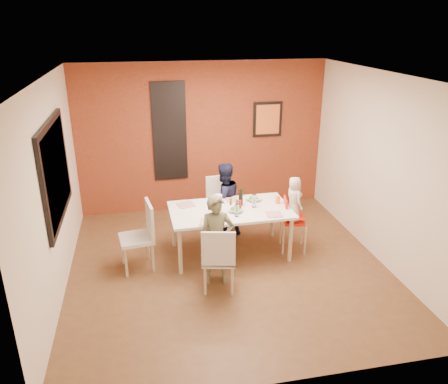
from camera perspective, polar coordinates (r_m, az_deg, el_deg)
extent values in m
plane|color=brown|center=(6.46, 0.53, -9.67)|extent=(4.50, 4.50, 0.00)
cube|color=white|center=(5.56, 0.63, 14.86)|extent=(4.50, 4.50, 0.02)
cube|color=#F0E2C7|center=(7.99, -2.78, 7.07)|extent=(4.50, 0.02, 2.70)
cube|color=#F0E2C7|center=(3.90, 7.51, -9.46)|extent=(4.50, 0.02, 2.70)
cube|color=#F0E2C7|center=(5.86, -21.47, 0.07)|extent=(0.02, 4.50, 2.70)
cube|color=#F0E2C7|center=(6.69, 19.83, 2.86)|extent=(0.02, 4.50, 2.70)
cube|color=maroon|center=(7.97, -2.76, 7.03)|extent=(4.50, 0.02, 2.70)
cube|color=black|center=(5.98, -21.16, 2.56)|extent=(0.05, 1.70, 1.30)
cube|color=black|center=(5.98, -21.02, 2.57)|extent=(0.02, 1.55, 1.15)
cube|color=silver|center=(7.86, -7.13, 7.80)|extent=(0.55, 0.03, 1.70)
cube|color=black|center=(7.85, -7.13, 7.79)|extent=(0.60, 0.03, 1.76)
cube|color=black|center=(8.14, 5.71, 9.43)|extent=(0.54, 0.03, 0.64)
cube|color=orange|center=(8.13, 5.74, 9.41)|extent=(0.44, 0.01, 0.54)
cube|color=white|center=(6.47, 0.82, -2.40)|extent=(1.80, 1.02, 0.04)
cylinder|color=#CBB297|center=(6.15, -5.75, -7.75)|extent=(0.06, 0.06, 0.70)
cylinder|color=#CBB297|center=(6.88, -6.60, -4.42)|extent=(0.06, 0.06, 0.70)
cylinder|color=#CBB297|center=(6.49, 8.68, -6.20)|extent=(0.06, 0.06, 0.70)
cylinder|color=#CBB297|center=(7.19, 6.37, -3.20)|extent=(0.06, 0.06, 0.70)
cube|color=beige|center=(5.77, -0.67, -8.71)|extent=(0.51, 0.51, 0.05)
cube|color=beige|center=(5.48, -0.74, -7.54)|extent=(0.43, 0.13, 0.49)
cylinder|color=tan|center=(6.04, 1.08, -9.75)|extent=(0.04, 0.04, 0.42)
cylinder|color=tan|center=(5.74, 1.08, -11.57)|extent=(0.04, 0.04, 0.42)
cylinder|color=tan|center=(6.05, -2.29, -9.71)|extent=(0.04, 0.04, 0.42)
cylinder|color=tan|center=(5.75, -2.49, -11.53)|extent=(0.04, 0.04, 0.42)
cube|color=white|center=(7.28, -0.29, -1.96)|extent=(0.48, 0.48, 0.05)
cube|color=white|center=(7.36, -0.75, 0.36)|extent=(0.43, 0.09, 0.49)
cylinder|color=tan|center=(7.18, -1.20, -4.35)|extent=(0.04, 0.04, 0.42)
cylinder|color=tan|center=(7.48, -1.98, -3.22)|extent=(0.04, 0.04, 0.42)
cylinder|color=tan|center=(7.28, 1.46, -3.97)|extent=(0.04, 0.04, 0.42)
cylinder|color=tan|center=(7.58, 0.58, -2.88)|extent=(0.04, 0.04, 0.42)
cube|color=silver|center=(6.32, -11.38, -6.00)|extent=(0.52, 0.52, 0.05)
cube|color=silver|center=(6.23, -9.66, -3.61)|extent=(0.10, 0.46, 0.52)
cylinder|color=#BBAC8B|center=(6.58, -13.09, -7.37)|extent=(0.04, 0.04, 0.45)
cylinder|color=#BBAC8B|center=(6.62, -9.85, -6.93)|extent=(0.04, 0.04, 0.45)
cylinder|color=#BBAC8B|center=(6.26, -12.67, -8.97)|extent=(0.04, 0.04, 0.45)
cylinder|color=#BBAC8B|center=(6.30, -9.25, -8.49)|extent=(0.04, 0.04, 0.45)
cube|color=red|center=(6.77, 9.10, -3.75)|extent=(0.35, 0.35, 0.04)
cube|color=red|center=(6.67, 8.00, -2.22)|extent=(0.09, 0.30, 0.35)
cube|color=red|center=(6.74, 9.14, -3.11)|extent=(0.35, 0.35, 0.02)
cylinder|color=#C5B292|center=(6.76, 10.58, -6.28)|extent=(0.03, 0.03, 0.46)
cylinder|color=#C5B292|center=(6.71, 7.75, -6.32)|extent=(0.03, 0.03, 0.46)
cylinder|color=#C5B292|center=(7.06, 10.14, -5.02)|extent=(0.03, 0.03, 0.46)
cylinder|color=#C5B292|center=(7.01, 7.43, -5.04)|extent=(0.03, 0.03, 0.46)
imported|color=#616145|center=(5.82, -0.97, -6.31)|extent=(0.47, 0.31, 1.26)
imported|color=black|center=(7.06, -0.04, -1.08)|extent=(0.74, 0.66, 1.25)
imported|color=beige|center=(6.62, 9.12, -0.89)|extent=(0.28, 0.37, 0.69)
cube|color=silver|center=(6.04, -2.03, -3.97)|extent=(0.29, 0.29, 0.01)
cube|color=white|center=(6.77, 1.16, -1.05)|extent=(0.24, 0.24, 0.01)
cube|color=silver|center=(6.31, 6.57, -2.91)|extent=(0.24, 0.24, 0.01)
cube|color=silver|center=(6.62, -4.99, -1.65)|extent=(0.30, 0.30, 0.01)
imported|color=white|center=(6.37, 1.53, -2.34)|extent=(0.28, 0.28, 0.05)
imported|color=white|center=(6.76, 3.89, -0.92)|extent=(0.29, 0.29, 0.05)
cylinder|color=black|center=(6.54, 2.19, -0.73)|extent=(0.07, 0.07, 0.25)
cylinder|color=silver|center=(6.20, 1.67, -2.40)|extent=(0.06, 0.06, 0.18)
cylinder|color=silver|center=(6.51, 3.96, -1.16)|extent=(0.07, 0.07, 0.20)
cylinder|color=white|center=(6.32, -0.78, -1.50)|extent=(0.12, 0.12, 0.26)
cylinder|color=#B71512|center=(6.40, 2.10, -1.73)|extent=(0.04, 0.04, 0.15)
cylinder|color=#306822|center=(6.44, 1.71, -1.61)|extent=(0.04, 0.04, 0.15)
cylinder|color=brown|center=(6.50, 0.88, -1.43)|extent=(0.04, 0.04, 0.14)
cylinder|color=orange|center=(6.68, 7.02, -1.03)|extent=(0.07, 0.07, 0.12)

